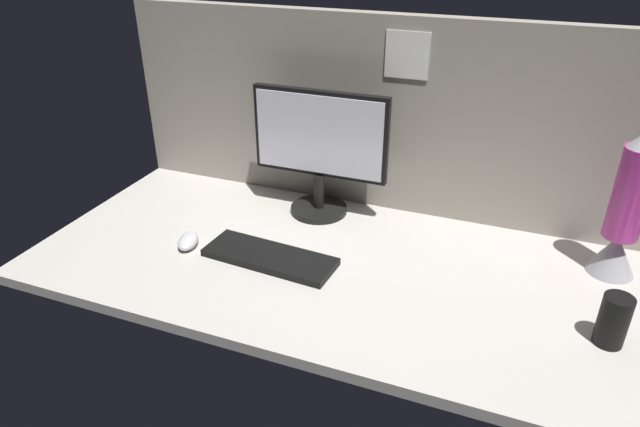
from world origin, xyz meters
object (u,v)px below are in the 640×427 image
(monitor, at_px, (320,147))
(mug_black_travel, at_px, (613,321))
(keyboard, at_px, (270,257))
(mouse, at_px, (188,241))
(lava_lamp, at_px, (625,217))

(monitor, distance_m, mug_black_travel, 0.91)
(keyboard, bearing_deg, mouse, -171.85)
(mouse, relative_size, mug_black_travel, 0.78)
(keyboard, relative_size, lava_lamp, 0.93)
(monitor, height_order, mouse, monitor)
(mug_black_travel, xyz_separation_m, lava_lamp, (0.02, 0.31, 0.11))
(monitor, bearing_deg, mug_black_travel, -23.13)
(mug_black_travel, bearing_deg, lava_lamp, 85.95)
(monitor, height_order, keyboard, monitor)
(mouse, height_order, lava_lamp, lava_lamp)
(keyboard, bearing_deg, monitor, 90.35)
(monitor, xyz_separation_m, mug_black_travel, (0.83, -0.35, -0.16))
(keyboard, distance_m, mouse, 0.25)
(keyboard, height_order, lava_lamp, lava_lamp)
(monitor, distance_m, keyboard, 0.38)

